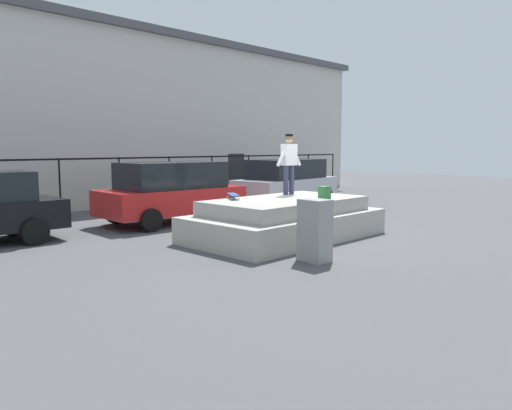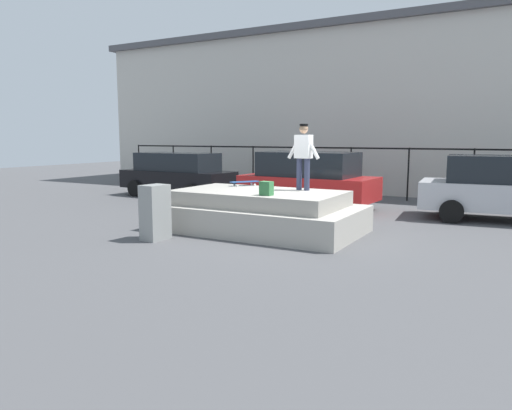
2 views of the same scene
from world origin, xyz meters
TOP-DOWN VIEW (x-y plane):
  - ground_plane at (0.00, 0.00)m, footprint 60.00×60.00m
  - concrete_ledge at (-0.91, -0.18)m, footprint 5.02×2.80m
  - skateboarder at (-0.00, 0.48)m, footprint 0.91×0.28m
  - skateboard at (-1.86, 0.74)m, footprint 0.62×0.78m
  - backpack at (-0.29, -0.93)m, footprint 0.30×0.23m
  - car_black_hatchback_near at (-7.13, 4.41)m, footprint 4.77×2.13m
  - car_red_hatchback_mid at (-1.37, 4.00)m, footprint 4.46×2.36m
  - car_silver_hatchback_far at (4.53, 4.45)m, footprint 4.90×2.49m
  - utility_box at (-2.44, -2.28)m, footprint 0.49×0.63m
  - fence_row at (-0.00, 7.51)m, footprint 24.06×0.06m
  - warehouse_building at (0.00, 13.14)m, footprint 29.42×9.41m

SIDE VIEW (x-z plane):
  - ground_plane at x=0.00m, z-range 0.00..0.00m
  - concrete_ledge at x=-0.91m, z-range -0.04..0.97m
  - utility_box at x=-2.44m, z-range 0.00..1.26m
  - car_black_hatchback_near at x=-7.13m, z-range 0.05..1.78m
  - car_silver_hatchback_far at x=4.53m, z-range 0.05..1.87m
  - car_red_hatchback_mid at x=-1.37m, z-range 0.05..1.90m
  - skateboard at x=-1.86m, z-range 1.05..1.17m
  - backpack at x=-0.29m, z-range 1.01..1.33m
  - fence_row at x=0.00m, z-range 0.38..2.34m
  - skateboarder at x=0.00m, z-range 1.13..2.78m
  - warehouse_building at x=0.00m, z-range 0.01..7.10m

